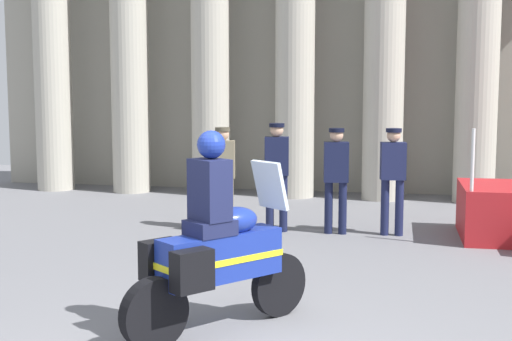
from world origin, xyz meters
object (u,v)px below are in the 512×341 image
Objects in this scene: officer_in_row_0 at (223,170)px; motorcycle_with_rider at (215,250)px; officer_in_row_2 at (336,172)px; officer_in_row_1 at (277,168)px; officer_in_row_3 at (393,172)px; briefcase_on_ground at (195,218)px.

motorcycle_with_rider reaches higher than officer_in_row_0.
officer_in_row_1 is at bearing -8.86° from officer_in_row_2.
officer_in_row_0 is at bearing -5.45° from officer_in_row_2.
officer_in_row_3 is at bearing 174.68° from officer_in_row_2.
officer_in_row_2 is 0.87m from officer_in_row_3.
motorcycle_with_rider is (1.10, -4.69, -0.19)m from officer_in_row_0.
officer_in_row_3 is at bearing 21.03° from motorcycle_with_rider.
officer_in_row_1 is at bearing -7.16° from officer_in_row_3.
officer_in_row_0 reaches higher than officer_in_row_2.
officer_in_row_2 is at bearing 174.55° from officer_in_row_0.
briefcase_on_ground is at bearing -6.43° from officer_in_row_3.
officer_in_row_3 is at bearing 174.59° from officer_in_row_0.
officer_in_row_2 is 4.62× the size of briefcase_on_ground.
officer_in_row_1 reaches higher than officer_in_row_0.
officer_in_row_1 reaches higher than officer_in_row_2.
motorcycle_with_rider reaches higher than briefcase_on_ground.
officer_in_row_2 is 1.00× the size of officer_in_row_3.
officer_in_row_0 is at bearing -5.41° from officer_in_row_3.
officer_in_row_0 is 0.96× the size of officer_in_row_1.
briefcase_on_ground is at bearing -6.85° from officer_in_row_2.
motorcycle_with_rider is at bearing 94.70° from officer_in_row_0.
motorcycle_with_rider is (-0.70, -4.79, -0.19)m from officer_in_row_2.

